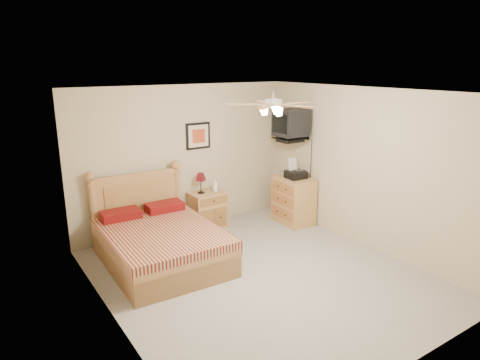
% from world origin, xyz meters
% --- Properties ---
extents(floor, '(4.50, 4.50, 0.00)m').
position_xyz_m(floor, '(0.00, 0.00, 0.00)').
color(floor, gray).
rests_on(floor, ground).
extents(ceiling, '(4.00, 4.50, 0.04)m').
position_xyz_m(ceiling, '(0.00, 0.00, 2.50)').
color(ceiling, white).
rests_on(ceiling, ground).
extents(wall_back, '(4.00, 0.04, 2.50)m').
position_xyz_m(wall_back, '(0.00, 2.25, 1.25)').
color(wall_back, '#C0B08D').
rests_on(wall_back, ground).
extents(wall_front, '(4.00, 0.04, 2.50)m').
position_xyz_m(wall_front, '(0.00, -2.25, 1.25)').
color(wall_front, '#C0B08D').
rests_on(wall_front, ground).
extents(wall_left, '(0.04, 4.50, 2.50)m').
position_xyz_m(wall_left, '(-2.00, 0.00, 1.25)').
color(wall_left, '#C0B08D').
rests_on(wall_left, ground).
extents(wall_right, '(0.04, 4.50, 2.50)m').
position_xyz_m(wall_right, '(2.00, 0.00, 1.25)').
color(wall_right, '#C0B08D').
rests_on(wall_right, ground).
extents(bed, '(1.56, 2.02, 1.28)m').
position_xyz_m(bed, '(-0.97, 1.12, 0.64)').
color(bed, olive).
rests_on(bed, ground).
extents(nightstand, '(0.61, 0.46, 0.65)m').
position_xyz_m(nightstand, '(0.29, 2.00, 0.32)').
color(nightstand, '#B78948').
rests_on(nightstand, ground).
extents(table_lamp, '(0.22, 0.22, 0.36)m').
position_xyz_m(table_lamp, '(0.19, 2.03, 0.83)').
color(table_lamp, '#550E16').
rests_on(table_lamp, nightstand).
extents(lotion_bottle, '(0.11, 0.11, 0.24)m').
position_xyz_m(lotion_bottle, '(0.44, 1.96, 0.77)').
color(lotion_bottle, white).
rests_on(lotion_bottle, nightstand).
extents(framed_picture, '(0.46, 0.04, 0.46)m').
position_xyz_m(framed_picture, '(0.27, 2.23, 1.62)').
color(framed_picture, black).
rests_on(framed_picture, wall_back).
extents(dresser, '(0.54, 0.74, 0.85)m').
position_xyz_m(dresser, '(1.73, 1.35, 0.42)').
color(dresser, '#BF8045').
rests_on(dresser, ground).
extents(fax_machine, '(0.35, 0.36, 0.34)m').
position_xyz_m(fax_machine, '(1.73, 1.31, 1.02)').
color(fax_machine, black).
rests_on(fax_machine, dresser).
extents(magazine_lower, '(0.22, 0.28, 0.02)m').
position_xyz_m(magazine_lower, '(1.66, 1.61, 0.86)').
color(magazine_lower, beige).
rests_on(magazine_lower, dresser).
extents(magazine_upper, '(0.24, 0.31, 0.02)m').
position_xyz_m(magazine_upper, '(1.69, 1.63, 0.88)').
color(magazine_upper, tan).
rests_on(magazine_upper, magazine_lower).
extents(wall_tv, '(0.56, 0.46, 0.58)m').
position_xyz_m(wall_tv, '(1.75, 1.34, 1.81)').
color(wall_tv, black).
rests_on(wall_tv, wall_right).
extents(ceiling_fan, '(1.14, 1.14, 0.28)m').
position_xyz_m(ceiling_fan, '(0.00, -0.20, 2.36)').
color(ceiling_fan, white).
rests_on(ceiling_fan, ceiling).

